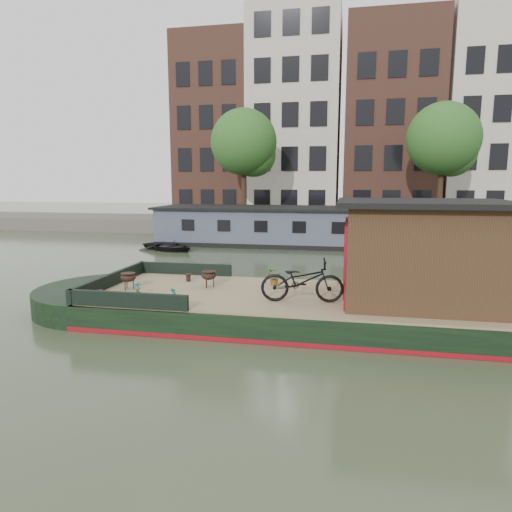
% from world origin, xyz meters
% --- Properties ---
extents(ground, '(120.00, 120.00, 0.00)m').
position_xyz_m(ground, '(0.00, 0.00, 0.00)').
color(ground, '#343D27').
rests_on(ground, ground).
extents(houseboat_hull, '(14.01, 4.02, 0.60)m').
position_xyz_m(houseboat_hull, '(-1.33, 0.00, 0.27)').
color(houseboat_hull, black).
rests_on(houseboat_hull, ground).
extents(houseboat_deck, '(11.80, 3.80, 0.05)m').
position_xyz_m(houseboat_deck, '(0.00, 0.00, 0.62)').
color(houseboat_deck, '#95845C').
rests_on(houseboat_deck, houseboat_hull).
extents(bow_bulwark, '(3.00, 4.00, 0.35)m').
position_xyz_m(bow_bulwark, '(-5.07, 0.00, 0.82)').
color(bow_bulwark, black).
rests_on(bow_bulwark, houseboat_deck).
extents(cabin, '(4.00, 3.50, 2.42)m').
position_xyz_m(cabin, '(2.19, 0.00, 1.88)').
color(cabin, '#341C14').
rests_on(cabin, houseboat_deck).
extents(bicycle, '(2.04, 0.92, 1.04)m').
position_xyz_m(bicycle, '(-0.58, -0.64, 1.17)').
color(bicycle, black).
rests_on(bicycle, houseboat_deck).
extents(potted_plant_a, '(0.21, 0.16, 0.35)m').
position_xyz_m(potted_plant_a, '(-4.72, -0.88, 0.83)').
color(potted_plant_a, brown).
rests_on(potted_plant_a, houseboat_deck).
extents(potted_plant_c, '(0.38, 0.33, 0.41)m').
position_xyz_m(potted_plant_c, '(-1.54, 0.98, 0.86)').
color(potted_plant_c, '#A93A31').
rests_on(potted_plant_c, houseboat_deck).
extents(potted_plant_e, '(0.19, 0.21, 0.33)m').
position_xyz_m(potted_plant_e, '(-3.64, -1.21, 0.81)').
color(potted_plant_e, '#A24A2F').
rests_on(potted_plant_e, houseboat_deck).
extents(brazier_front, '(0.47, 0.47, 0.45)m').
position_xyz_m(brazier_front, '(-3.23, 0.39, 0.87)').
color(brazier_front, black).
rests_on(brazier_front, houseboat_deck).
extents(brazier_rear, '(0.46, 0.46, 0.45)m').
position_xyz_m(brazier_rear, '(-5.27, -0.28, 0.87)').
color(brazier_rear, black).
rests_on(brazier_rear, houseboat_deck).
extents(bollard_port, '(0.20, 0.20, 0.22)m').
position_xyz_m(bollard_port, '(-4.04, 0.98, 0.76)').
color(bollard_port, black).
rests_on(bollard_port, houseboat_deck).
extents(bollard_stbd, '(0.15, 0.15, 0.18)m').
position_xyz_m(bollard_stbd, '(-5.60, -1.16, 0.74)').
color(bollard_stbd, black).
rests_on(bollard_stbd, houseboat_deck).
extents(dinghy, '(3.80, 3.38, 0.65)m').
position_xyz_m(dinghy, '(-8.61, 10.72, 0.33)').
color(dinghy, black).
rests_on(dinghy, ground).
extents(far_houseboat, '(20.40, 4.40, 2.11)m').
position_xyz_m(far_houseboat, '(0.00, 14.00, 0.97)').
color(far_houseboat, '#434859').
rests_on(far_houseboat, ground).
extents(quay, '(60.00, 6.00, 0.90)m').
position_xyz_m(quay, '(0.00, 20.50, 0.45)').
color(quay, '#47443F').
rests_on(quay, ground).
extents(townhouse_row, '(27.25, 8.00, 16.50)m').
position_xyz_m(townhouse_row, '(0.15, 27.50, 7.90)').
color(townhouse_row, brown).
rests_on(townhouse_row, ground).
extents(tree_left, '(4.40, 4.40, 7.40)m').
position_xyz_m(tree_left, '(-6.36, 19.07, 5.89)').
color(tree_left, '#332316').
rests_on(tree_left, quay).
extents(tree_right, '(4.40, 4.40, 7.40)m').
position_xyz_m(tree_right, '(6.14, 19.07, 5.89)').
color(tree_right, '#332316').
rests_on(tree_right, quay).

